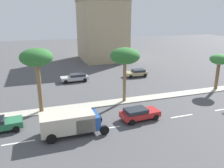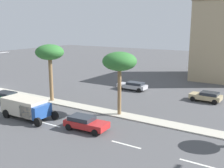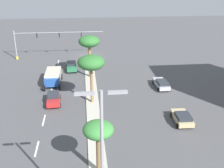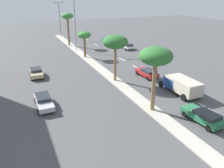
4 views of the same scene
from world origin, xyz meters
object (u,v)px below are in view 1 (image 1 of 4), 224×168
palm_tree_near (125,57)px  sedan_tan_outboard (137,73)px  palm_tree_rear (37,59)px  sedan_silver_mid (75,77)px  commercial_building (102,30)px  palm_tree_inboard (219,61)px  box_truck (73,122)px  sedan_red_front (139,113)px

palm_tree_near → sedan_tan_outboard: bearing=148.0°
palm_tree_rear → sedan_silver_mid: bearing=152.0°
commercial_building → palm_tree_inboard: commercial_building is taller
commercial_building → palm_tree_inboard: bearing=17.9°
sedan_silver_mid → box_truck: (17.41, -3.37, 0.51)m
palm_tree_inboard → sedan_tan_outboard: 13.94m
sedan_silver_mid → box_truck: box_truck is taller
palm_tree_rear → palm_tree_inboard: bearing=90.1°
palm_tree_rear → box_truck: palm_tree_rear is taller
palm_tree_rear → palm_tree_near: palm_tree_rear is taller
palm_tree_rear → sedan_tan_outboard: 20.96m
palm_tree_inboard → commercial_building: bearing=-162.1°
palm_tree_near → sedan_tan_outboard: 13.78m
commercial_building → palm_tree_rear: size_ratio=1.96×
commercial_building → box_truck: (34.89, -13.30, -5.94)m
commercial_building → palm_tree_inboard: size_ratio=2.72×
sedan_red_front → palm_tree_near: bearing=175.0°
palm_tree_near → palm_tree_inboard: size_ratio=1.31×
palm_tree_rear → sedan_silver_mid: size_ratio=1.59×
sedan_red_front → sedan_silver_mid: 17.16m
sedan_tan_outboard → sedan_silver_mid: bearing=-92.3°
sedan_silver_mid → sedan_tan_outboard: sedan_tan_outboard is taller
sedan_silver_mid → sedan_tan_outboard: bearing=87.7°
palm_tree_near → sedan_tan_outboard: size_ratio=1.73×
palm_tree_rear → palm_tree_near: size_ratio=1.06×
palm_tree_inboard → sedan_silver_mid: 22.51m
sedan_tan_outboard → box_truck: (16.96, -14.47, 0.51)m
palm_tree_inboard → box_truck: palm_tree_inboard is taller
sedan_red_front → sedan_tan_outboard: 17.81m
commercial_building → palm_tree_rear: (28.73, -15.91, -0.89)m
palm_tree_near → sedan_silver_mid: palm_tree_near is taller
palm_tree_inboard → sedan_red_front: size_ratio=1.22×
commercial_building → sedan_silver_mid: commercial_building is taller
palm_tree_near → box_truck: size_ratio=1.12×
palm_tree_near → sedan_red_front: 7.54m
palm_tree_inboard → sedan_silver_mid: size_ratio=1.15×
sedan_silver_mid → sedan_red_front: bearing=13.0°
sedan_red_front → sedan_silver_mid: bearing=-167.0°
sedan_silver_mid → box_truck: size_ratio=0.74×
commercial_building → sedan_silver_mid: size_ratio=3.12×
palm_tree_near → sedan_silver_mid: 13.15m
commercial_building → palm_tree_inboard: 30.24m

